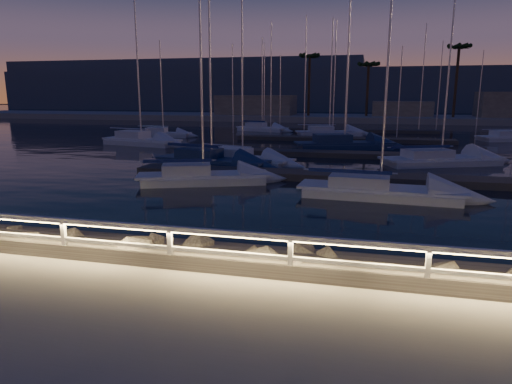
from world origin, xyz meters
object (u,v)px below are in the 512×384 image
(sailboat_f, at_px, (209,160))
(sailboat_h, at_px, (438,159))
(sailboat_d, at_px, (376,189))
(sailboat_j, at_px, (342,144))
(sailboat_n, at_px, (261,128))
(sailboat_e, at_px, (140,140))
(guard_rail, at_px, (246,243))
(sailboat_i, at_px, (162,133))
(sailboat_c, at_px, (240,158))
(sailboat_k, at_px, (327,132))
(sailboat_b, at_px, (200,176))

(sailboat_f, bearing_deg, sailboat_h, 29.37)
(sailboat_d, bearing_deg, sailboat_j, 101.31)
(sailboat_d, xyz_separation_m, sailboat_n, (-14.29, 36.79, 0.01))
(sailboat_e, height_order, sailboat_f, sailboat_e)
(guard_rail, xyz_separation_m, sailboat_d, (3.14, 12.01, -0.98))
(sailboat_h, distance_m, sailboat_i, 31.12)
(sailboat_e, xyz_separation_m, sailboat_i, (-1.51, 8.10, -0.07))
(guard_rail, relative_size, sailboat_f, 3.30)
(sailboat_c, height_order, sailboat_k, sailboat_k)
(sailboat_e, xyz_separation_m, sailboat_f, (10.96, -11.02, -0.03))
(sailboat_k, bearing_deg, sailboat_b, -114.41)
(sailboat_f, relative_size, sailboat_j, 0.90)
(sailboat_k, bearing_deg, sailboat_j, -96.19)
(sailboat_e, distance_m, sailboat_j, 19.03)
(sailboat_d, height_order, sailboat_f, sailboat_f)
(guard_rail, height_order, sailboat_n, sailboat_n)
(sailboat_c, xyz_separation_m, sailboat_h, (13.40, 2.71, 0.01))
(guard_rail, distance_m, sailboat_h, 24.57)
(sailboat_j, distance_m, sailboat_k, 13.20)
(sailboat_f, height_order, sailboat_n, sailboat_f)
(sailboat_e, relative_size, sailboat_k, 1.04)
(sailboat_d, relative_size, sailboat_e, 0.94)
(sailboat_h, bearing_deg, sailboat_c, 167.52)
(guard_rail, distance_m, sailboat_e, 35.19)
(guard_rail, bearing_deg, sailboat_e, 121.91)
(sailboat_f, relative_size, sailboat_h, 0.95)
(guard_rail, xyz_separation_m, sailboat_e, (-18.59, 29.86, -0.90))
(sailboat_i, distance_m, sailboat_n, 14.06)
(sailboat_d, distance_m, sailboat_n, 39.47)
(guard_rail, height_order, sailboat_e, sailboat_e)
(sailboat_d, height_order, sailboat_k, sailboat_k)
(guard_rail, xyz_separation_m, sailboat_h, (7.41, 23.41, -0.96))
(sailboat_e, xyz_separation_m, sailboat_j, (18.99, 1.36, -0.00))
(sailboat_k, bearing_deg, sailboat_d, -97.66)
(sailboat_d, xyz_separation_m, sailboat_f, (-10.77, 6.82, 0.05))
(sailboat_c, relative_size, sailboat_d, 0.97)
(sailboat_i, bearing_deg, sailboat_f, -62.98)
(sailboat_c, height_order, sailboat_j, sailboat_j)
(guard_rail, distance_m, sailboat_n, 50.07)
(sailboat_j, bearing_deg, sailboat_e, 164.17)
(sailboat_b, bearing_deg, sailboat_f, 83.31)
(sailboat_e, xyz_separation_m, sailboat_n, (7.44, 18.94, -0.07))
(sailboat_e, distance_m, sailboat_f, 15.54)
(sailboat_b, height_order, sailboat_k, sailboat_k)
(sailboat_d, xyz_separation_m, sailboat_i, (-23.24, 25.95, 0.01))
(sailboat_f, bearing_deg, sailboat_b, -62.90)
(sailboat_n, bearing_deg, guard_rail, -60.99)
(sailboat_b, distance_m, sailboat_e, 20.74)
(sailboat_b, height_order, sailboat_f, sailboat_f)
(sailboat_j, bearing_deg, sailboat_h, -68.02)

